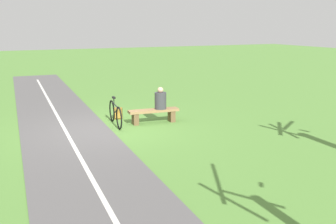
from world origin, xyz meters
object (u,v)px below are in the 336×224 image
(person_seated, at_px, (160,100))
(backpack, at_px, (118,114))
(bicycle, at_px, (115,114))
(bench, at_px, (154,114))

(person_seated, bearing_deg, backpack, -37.31)
(bicycle, bearing_deg, bench, 83.20)
(person_seated, relative_size, bicycle, 0.41)
(person_seated, height_order, backpack, person_seated)
(person_seated, distance_m, bicycle, 1.51)
(bicycle, distance_m, backpack, 0.84)
(person_seated, xyz_separation_m, bicycle, (1.44, -0.27, -0.37))
(bench, bearing_deg, backpack, -43.41)
(bench, xyz_separation_m, person_seated, (-0.23, 0.02, 0.44))
(person_seated, bearing_deg, bench, -0.00)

